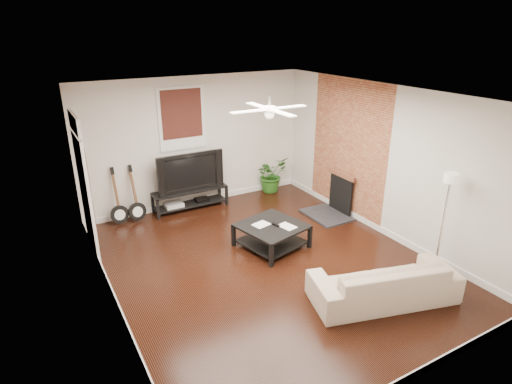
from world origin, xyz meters
TOP-DOWN VIEW (x-y plane):
  - room at (0.00, 0.00)m, footprint 5.01×6.01m
  - brick_accent at (2.49, 1.00)m, footprint 0.02×2.20m
  - fireplace at (2.20, 1.00)m, footprint 0.80×1.10m
  - window_back at (-0.30, 2.97)m, footprint 1.00×0.06m
  - door_left at (-2.46, 1.90)m, footprint 0.08×1.00m
  - tv_stand at (-0.29, 2.78)m, footprint 1.62×0.43m
  - tv at (-0.29, 2.80)m, footprint 1.45×0.19m
  - coffee_table at (0.35, 0.45)m, footprint 1.24×1.24m
  - sofa at (0.93, -1.70)m, footprint 2.25×1.36m
  - floor_lamp at (2.20, -1.60)m, footprint 0.35×0.35m
  - potted_plant at (1.78, 2.82)m, footprint 0.89×0.82m
  - guitar_left at (-1.82, 2.75)m, footprint 0.38×0.28m
  - guitar_right at (-1.47, 2.72)m, footprint 0.40×0.31m
  - ceiling_fan at (0.00, 0.00)m, footprint 1.24×1.24m

SIDE VIEW (x-z plane):
  - coffee_table at x=0.35m, z-range 0.00..0.43m
  - tv_stand at x=-0.29m, z-range 0.00..0.45m
  - sofa at x=0.93m, z-range 0.00..0.62m
  - potted_plant at x=1.78m, z-range 0.00..0.85m
  - fireplace at x=2.20m, z-range 0.00..0.92m
  - guitar_left at x=-1.82m, z-range 0.00..1.18m
  - guitar_right at x=-1.47m, z-range 0.00..1.18m
  - floor_lamp at x=2.20m, z-range 0.00..1.72m
  - tv at x=-0.29m, z-range 0.45..1.29m
  - door_left at x=-2.46m, z-range 0.00..2.50m
  - room at x=0.00m, z-range 0.00..2.80m
  - brick_accent at x=2.49m, z-range 0.00..2.80m
  - window_back at x=-0.30m, z-range 1.30..2.60m
  - ceiling_fan at x=0.00m, z-range 2.44..2.76m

